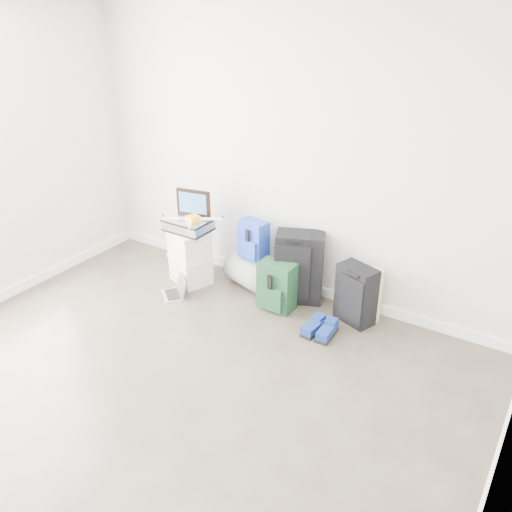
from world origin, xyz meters
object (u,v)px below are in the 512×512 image
Objects in this scene: briefcase at (188,225)px; large_suitcase at (299,267)px; carry_on at (356,295)px; laptop at (176,291)px; boxes_stack at (190,256)px; duffel_bag at (255,273)px.

briefcase is 0.61× the size of large_suitcase.
carry_on is 1.66× the size of laptop.
boxes_stack is at bearing -153.95° from carry_on.
large_suitcase reaches higher than laptop.
large_suitcase is 2.10× the size of laptop.
boxes_stack is 1.05× the size of carry_on.
boxes_stack is 1.34× the size of briefcase.
briefcase is 0.75× the size of duffel_bag.
boxes_stack is 1.14m from large_suitcase.
boxes_stack reaches higher than duffel_bag.
boxes_stack is 0.83× the size of large_suitcase.
briefcase is 0.67m from laptop.
boxes_stack reaches higher than carry_on.
briefcase is 1.18m from large_suitcase.
briefcase reaches higher than boxes_stack.
duffel_bag is (0.64, 0.23, -0.46)m from briefcase.
carry_on is at bearing 28.37° from boxes_stack.
briefcase is at bearing -142.99° from duffel_bag.
laptop is (-1.06, -0.58, -0.30)m from large_suitcase.
carry_on is at bearing 15.85° from duffel_bag.
duffel_bag is 1.73× the size of laptop.
large_suitcase is at bearing 14.33° from briefcase.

